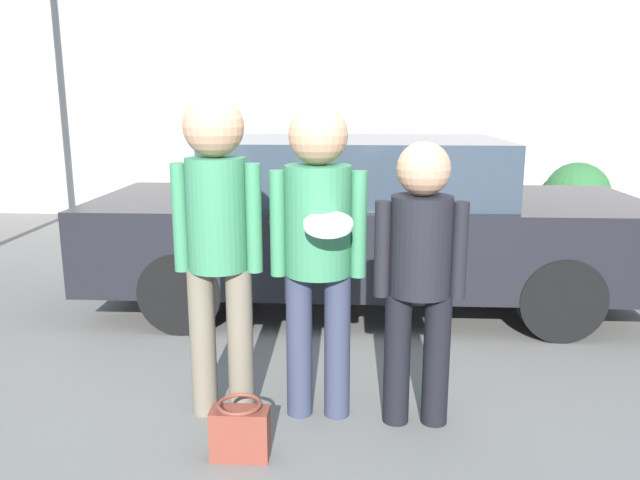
% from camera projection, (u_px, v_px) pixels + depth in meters
% --- Properties ---
extents(ground_plane, '(56.00, 56.00, 0.00)m').
position_uv_depth(ground_plane, '(309.00, 401.00, 3.85)').
color(ground_plane, '#66635E').
extents(storefront_building, '(24.00, 0.22, 4.11)m').
position_uv_depth(storefront_building, '(338.00, 81.00, 9.50)').
color(storefront_building, '#B2A89E').
rests_on(storefront_building, ground).
extents(person_left, '(0.50, 0.33, 1.84)m').
position_uv_depth(person_left, '(217.00, 229.00, 3.47)').
color(person_left, '#665B4C').
rests_on(person_left, ground).
extents(person_middle_with_frisbee, '(0.54, 0.57, 1.79)m').
position_uv_depth(person_middle_with_frisbee, '(318.00, 234.00, 3.45)').
color(person_middle_with_frisbee, '#2D3347').
rests_on(person_middle_with_frisbee, ground).
extents(person_right, '(0.50, 0.33, 1.61)m').
position_uv_depth(person_right, '(420.00, 264.00, 3.40)').
color(person_right, black).
rests_on(person_right, ground).
extents(parked_car_near, '(4.74, 1.79, 1.49)m').
position_uv_depth(parked_car_near, '(364.00, 222.00, 5.53)').
color(parked_car_near, black).
rests_on(parked_car_near, ground).
extents(shrub, '(0.93, 0.93, 0.93)m').
position_uv_depth(shrub, '(577.00, 194.00, 9.04)').
color(shrub, '#285B2D').
rests_on(shrub, ground).
extents(handbag, '(0.30, 0.23, 0.31)m').
position_uv_depth(handbag, '(240.00, 431.00, 3.21)').
color(handbag, brown).
rests_on(handbag, ground).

